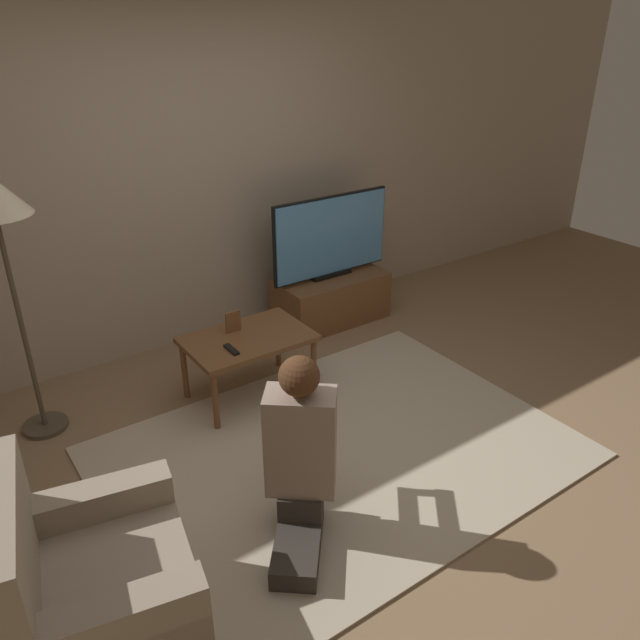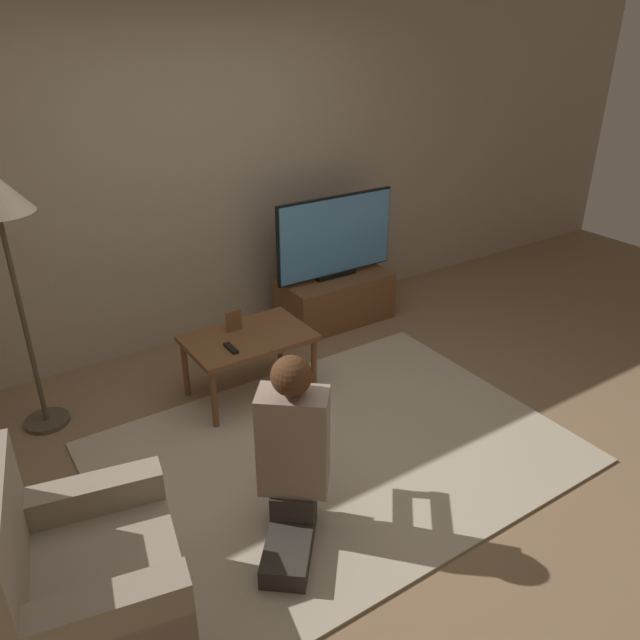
{
  "view_description": "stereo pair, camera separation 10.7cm",
  "coord_description": "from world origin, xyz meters",
  "px_view_note": "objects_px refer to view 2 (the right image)",
  "views": [
    {
      "loc": [
        -1.84,
        -2.41,
        2.41
      ],
      "look_at": [
        0.26,
        0.57,
        0.6
      ],
      "focal_mm": 35.0,
      "sensor_mm": 36.0,
      "label": 1
    },
    {
      "loc": [
        -1.75,
        -2.48,
        2.41
      ],
      "look_at": [
        0.26,
        0.57,
        0.6
      ],
      "focal_mm": 35.0,
      "sensor_mm": 36.0,
      "label": 2
    }
  ],
  "objects_px": {
    "armchair": "(81,593)",
    "coffee_table": "(248,342)",
    "tv": "(336,237)",
    "person_kneeling": "(293,450)"
  },
  "relations": [
    {
      "from": "armchair",
      "to": "coffee_table",
      "type": "bearing_deg",
      "value": -36.07
    },
    {
      "from": "tv",
      "to": "coffee_table",
      "type": "distance_m",
      "value": 1.36
    },
    {
      "from": "tv",
      "to": "armchair",
      "type": "xyz_separation_m",
      "value": [
        -2.62,
        -1.98,
        -0.45
      ]
    },
    {
      "from": "armchair",
      "to": "person_kneeling",
      "type": "xyz_separation_m",
      "value": [
        1.06,
        0.09,
        0.2
      ]
    },
    {
      "from": "person_kneeling",
      "to": "tv",
      "type": "bearing_deg",
      "value": -89.95
    },
    {
      "from": "armchair",
      "to": "person_kneeling",
      "type": "bearing_deg",
      "value": -73.9
    },
    {
      "from": "tv",
      "to": "person_kneeling",
      "type": "height_order",
      "value": "tv"
    },
    {
      "from": "tv",
      "to": "coffee_table",
      "type": "bearing_deg",
      "value": -151.05
    },
    {
      "from": "tv",
      "to": "person_kneeling",
      "type": "distance_m",
      "value": 2.47
    },
    {
      "from": "coffee_table",
      "to": "person_kneeling",
      "type": "height_order",
      "value": "person_kneeling"
    }
  ]
}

